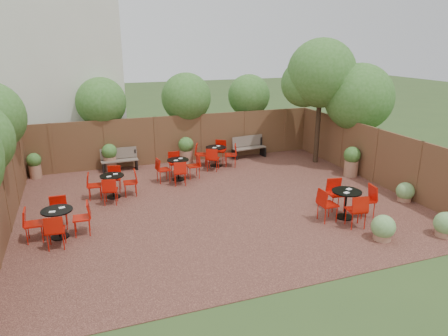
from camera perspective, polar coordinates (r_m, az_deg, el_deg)
name	(u,v)px	position (r m, az deg, el deg)	size (l,w,h in m)	color
ground	(218,203)	(13.11, -0.78, -4.96)	(80.00, 80.00, 0.00)	#354F23
courtyard_paving	(218,203)	(13.11, -0.78, -4.92)	(12.00, 10.00, 0.02)	#311A14
fence_back	(179,139)	(17.39, -6.23, 4.05)	(12.00, 0.08, 2.00)	brown
fence_left	(4,198)	(12.30, -28.29, -3.69)	(0.08, 10.00, 2.00)	brown
fence_right	(376,156)	(15.70, 20.37, 1.59)	(0.08, 10.00, 2.00)	brown
neighbour_building	(58,64)	(19.49, -22.10, 13.28)	(5.00, 4.00, 8.00)	beige
overhang_foliage	(160,111)	(14.00, -8.97, 7.80)	(15.93, 10.54, 2.70)	#346521
courtyard_tree	(321,77)	(17.22, 13.38, 12.23)	(2.86, 2.78, 5.08)	black
park_bench_left	(119,159)	(16.76, -14.38, 1.22)	(1.43, 0.48, 0.88)	brown
park_bench_right	(248,146)	(18.10, 3.42, 3.02)	(1.55, 0.67, 0.93)	brown
bistro_tables	(192,182)	(13.59, -4.44, -1.99)	(9.48, 7.85, 0.96)	black
planters	(188,157)	(16.10, -4.97, 1.59)	(11.87, 4.45, 1.16)	#98664C
low_shrubs	(411,215)	(12.58, 24.63, -6.00)	(3.11, 2.92, 0.67)	#98664C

